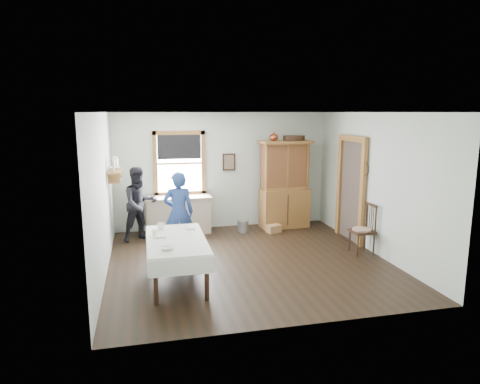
# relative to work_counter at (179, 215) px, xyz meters

# --- Properties ---
(room) EXTENTS (5.01, 5.01, 2.70)m
(room) POSITION_rel_work_counter_xyz_m (1.08, -2.18, 0.93)
(room) COLOR black
(room) RESTS_ON ground
(window) EXTENTS (1.18, 0.07, 1.48)m
(window) POSITION_rel_work_counter_xyz_m (0.08, 0.28, 1.22)
(window) COLOR white
(window) RESTS_ON room
(doorway) EXTENTS (0.09, 1.14, 2.22)m
(doorway) POSITION_rel_work_counter_xyz_m (3.53, -1.33, 0.74)
(doorway) COLOR #433730
(doorway) RESTS_ON room
(wall_shelf) EXTENTS (0.24, 1.00, 0.44)m
(wall_shelf) POSITION_rel_work_counter_xyz_m (-1.29, -0.65, 1.15)
(wall_shelf) COLOR #9C6730
(wall_shelf) RESTS_ON room
(framed_picture) EXTENTS (0.30, 0.04, 0.40)m
(framed_picture) POSITION_rel_work_counter_xyz_m (1.23, 0.28, 1.13)
(framed_picture) COLOR black
(framed_picture) RESTS_ON room
(rug_beater) EXTENTS (0.01, 0.27, 0.27)m
(rug_beater) POSITION_rel_work_counter_xyz_m (3.53, -1.88, 1.30)
(rug_beater) COLOR black
(rug_beater) RESTS_ON room
(work_counter) EXTENTS (1.47, 0.57, 0.84)m
(work_counter) POSITION_rel_work_counter_xyz_m (0.00, 0.00, 0.00)
(work_counter) COLOR tan
(work_counter) RESTS_ON room
(china_hutch) EXTENTS (1.24, 0.65, 2.05)m
(china_hutch) POSITION_rel_work_counter_xyz_m (2.50, -0.04, 0.61)
(china_hutch) COLOR #9C6730
(china_hutch) RESTS_ON room
(dining_table) EXTENTS (0.96, 1.82, 0.72)m
(dining_table) POSITION_rel_work_counter_xyz_m (-0.28, -2.87, -0.06)
(dining_table) COLOR silver
(dining_table) RESTS_ON room
(spindle_chair) EXTENTS (0.46, 0.46, 0.98)m
(spindle_chair) POSITION_rel_work_counter_xyz_m (3.32, -2.25, 0.07)
(spindle_chair) COLOR black
(spindle_chair) RESTS_ON room
(pail) EXTENTS (0.30, 0.30, 0.28)m
(pail) POSITION_rel_work_counter_xyz_m (1.43, -0.28, -0.28)
(pail) COLOR gray
(pail) RESTS_ON room
(wicker_basket) EXTENTS (0.35, 0.28, 0.18)m
(wicker_basket) POSITION_rel_work_counter_xyz_m (2.11, -0.47, -0.33)
(wicker_basket) COLOR #A97C4C
(wicker_basket) RESTS_ON room
(woman_blue) EXTENTS (0.56, 0.38, 1.47)m
(woman_blue) POSITION_rel_work_counter_xyz_m (-0.11, -1.39, 0.32)
(woman_blue) COLOR navy
(woman_blue) RESTS_ON room
(figure_dark) EXTENTS (0.88, 0.80, 1.46)m
(figure_dark) POSITION_rel_work_counter_xyz_m (-0.84, -0.41, 0.31)
(figure_dark) COLOR black
(figure_dark) RESTS_ON room
(table_cup_a) EXTENTS (0.14, 0.14, 0.11)m
(table_cup_a) POSITION_rel_work_counter_xyz_m (-0.49, -2.24, 0.36)
(table_cup_a) COLOR white
(table_cup_a) RESTS_ON dining_table
(table_cup_b) EXTENTS (0.09, 0.09, 0.09)m
(table_cup_b) POSITION_rel_work_counter_xyz_m (-0.61, -2.60, 0.35)
(table_cup_b) COLOR white
(table_cup_b) RESTS_ON dining_table
(table_bowl) EXTENTS (0.28, 0.28, 0.06)m
(table_bowl) POSITION_rel_work_counter_xyz_m (-0.45, -3.40, 0.33)
(table_bowl) COLOR white
(table_bowl) RESTS_ON dining_table
(counter_book) EXTENTS (0.23, 0.28, 0.02)m
(counter_book) POSITION_rel_work_counter_xyz_m (-0.24, 0.11, 0.43)
(counter_book) COLOR brown
(counter_book) RESTS_ON work_counter
(counter_bowl) EXTENTS (0.21, 0.21, 0.06)m
(counter_bowl) POSITION_rel_work_counter_xyz_m (-0.09, 0.14, 0.45)
(counter_bowl) COLOR white
(counter_bowl) RESTS_ON work_counter
(shelf_bowl) EXTENTS (0.22, 0.22, 0.05)m
(shelf_bowl) POSITION_rel_work_counter_xyz_m (-1.29, -0.63, 1.18)
(shelf_bowl) COLOR white
(shelf_bowl) RESTS_ON wall_shelf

